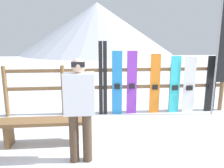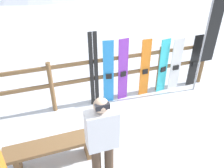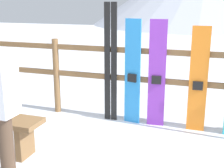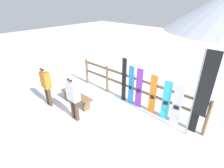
% 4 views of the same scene
% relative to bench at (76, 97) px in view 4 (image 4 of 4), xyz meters
% --- Properties ---
extents(ground_plane, '(40.00, 40.00, 0.00)m').
position_rel_bench_xyz_m(ground_plane, '(1.53, -0.32, -0.35)').
color(ground_plane, white).
extents(fence, '(5.49, 0.10, 1.22)m').
position_rel_bench_xyz_m(fence, '(1.53, 1.54, 0.37)').
color(fence, brown).
rests_on(fence, ground).
extents(bench, '(1.55, 0.36, 0.46)m').
position_rel_bench_xyz_m(bench, '(0.00, 0.00, 0.00)').
color(bench, brown).
rests_on(bench, ground).
extents(person_orange, '(0.43, 0.25, 1.58)m').
position_rel_bench_xyz_m(person_orange, '(-0.77, -0.74, 0.57)').
color(person_orange, '#4C3828').
rests_on(person_orange, ground).
extents(person_white, '(0.45, 0.25, 1.58)m').
position_rel_bench_xyz_m(person_white, '(0.70, -0.59, 0.56)').
color(person_white, '#4C3828').
rests_on(person_white, ground).
extents(ski_pair_black, '(0.19, 0.02, 1.79)m').
position_rel_bench_xyz_m(ski_pair_black, '(1.14, 1.48, 0.55)').
color(ski_pair_black, black).
rests_on(ski_pair_black, ground).
extents(snowboard_blue, '(0.25, 0.09, 1.57)m').
position_rel_bench_xyz_m(snowboard_blue, '(1.48, 1.48, 0.43)').
color(snowboard_blue, '#288CE0').
rests_on(snowboard_blue, ground).
extents(snowboard_purple, '(0.25, 0.07, 1.56)m').
position_rel_bench_xyz_m(snowboard_purple, '(1.85, 1.48, 0.43)').
color(snowboard_purple, purple).
rests_on(snowboard_purple, ground).
extents(snowboard_orange, '(0.25, 0.06, 1.49)m').
position_rel_bench_xyz_m(snowboard_orange, '(2.43, 1.48, 0.39)').
color(snowboard_orange, orange).
rests_on(snowboard_orange, ground).
extents(snowboard_cyan, '(0.27, 0.09, 1.43)m').
position_rel_bench_xyz_m(snowboard_cyan, '(2.94, 1.48, 0.36)').
color(snowboard_cyan, '#2DBFCC').
rests_on(snowboard_cyan, ground).
extents(snowboard_white, '(0.30, 0.06, 1.40)m').
position_rel_bench_xyz_m(snowboard_white, '(3.31, 1.48, 0.35)').
color(snowboard_white, white).
rests_on(snowboard_white, ground).
extents(snowboard_black_stripe, '(0.26, 0.06, 1.43)m').
position_rel_bench_xyz_m(snowboard_black_stripe, '(3.88, 1.48, 0.36)').
color(snowboard_black_stripe, black).
rests_on(snowboard_black_stripe, ground).
extents(rental_flag, '(0.40, 0.04, 2.68)m').
position_rel_bench_xyz_m(rental_flag, '(3.95, 1.23, 1.26)').
color(rental_flag, '#99999E').
rests_on(rental_flag, ground).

